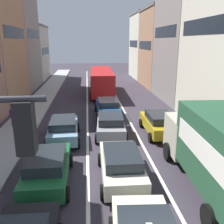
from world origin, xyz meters
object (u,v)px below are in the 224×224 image
object	(u,v)px
coupe_centre_lane_fourth	(108,107)
pedestrian_mid_sidewalk	(13,116)
sedan_centre_lane_second	(121,164)
sedan_right_lane_behind_truck	(159,123)
hatchback_centre_lane_third	(111,124)
bus_mid_queue_primary	(101,80)
removalist_box_truck	(218,148)
sedan_left_lane_third	(63,129)
wagon_left_lane_second	(47,167)

from	to	relation	value
coupe_centre_lane_fourth	pedestrian_mid_sidewalk	size ratio (longest dim) A/B	2.60
sedan_centre_lane_second	pedestrian_mid_sidewalk	xyz separation A→B (m)	(-6.96, 7.92, 0.15)
pedestrian_mid_sidewalk	sedan_right_lane_behind_truck	bearing A→B (deg)	-127.80
sedan_right_lane_behind_truck	pedestrian_mid_sidewalk	size ratio (longest dim) A/B	2.59
hatchback_centre_lane_third	pedestrian_mid_sidewalk	size ratio (longest dim) A/B	2.65
bus_mid_queue_primary	pedestrian_mid_sidewalk	bearing A→B (deg)	149.87
removalist_box_truck	coupe_centre_lane_fourth	xyz separation A→B (m)	(-3.65, 11.53, -1.18)
sedan_centre_lane_second	pedestrian_mid_sidewalk	size ratio (longest dim) A/B	2.60
sedan_centre_lane_second	sedan_left_lane_third	xyz separation A→B (m)	(-3.08, 5.15, 0.00)
wagon_left_lane_second	bus_mid_queue_primary	world-z (taller)	bus_mid_queue_primary
removalist_box_truck	sedan_right_lane_behind_truck	size ratio (longest dim) A/B	1.81
sedan_right_lane_behind_truck	bus_mid_queue_primary	size ratio (longest dim) A/B	0.41
sedan_centre_lane_second	wagon_left_lane_second	bearing A→B (deg)	90.42
sedan_left_lane_third	sedan_right_lane_behind_truck	distance (m)	6.49
coupe_centre_lane_fourth	sedan_right_lane_behind_truck	bearing A→B (deg)	-146.08
wagon_left_lane_second	removalist_box_truck	bearing A→B (deg)	-100.62
sedan_left_lane_third	sedan_right_lane_behind_truck	world-z (taller)	same
sedan_centre_lane_second	sedan_left_lane_third	size ratio (longest dim) A/B	0.99
hatchback_centre_lane_third	coupe_centre_lane_fourth	world-z (taller)	same
removalist_box_truck	hatchback_centre_lane_third	xyz separation A→B (m)	(-3.81, 6.98, -1.18)
sedan_right_lane_behind_truck	sedan_left_lane_third	bearing A→B (deg)	94.68
wagon_left_lane_second	sedan_left_lane_third	world-z (taller)	same
bus_mid_queue_primary	pedestrian_mid_sidewalk	size ratio (longest dim) A/B	6.36
pedestrian_mid_sidewalk	bus_mid_queue_primary	bearing A→B (deg)	-56.96
removalist_box_truck	sedan_right_lane_behind_truck	bearing A→B (deg)	6.59
pedestrian_mid_sidewalk	wagon_left_lane_second	bearing A→B (deg)	179.24
wagon_left_lane_second	pedestrian_mid_sidewalk	xyz separation A→B (m)	(-3.63, 7.90, 0.15)
hatchback_centre_lane_third	bus_mid_queue_primary	distance (m)	13.93
sedan_right_lane_behind_truck	removalist_box_truck	bearing A→B (deg)	-175.97
wagon_left_lane_second	sedan_right_lane_behind_truck	distance (m)	8.77
sedan_centre_lane_second	pedestrian_mid_sidewalk	distance (m)	10.55
wagon_left_lane_second	pedestrian_mid_sidewalk	world-z (taller)	pedestrian_mid_sidewalk
pedestrian_mid_sidewalk	coupe_centre_lane_fourth	bearing A→B (deg)	-97.15
wagon_left_lane_second	sedan_left_lane_third	xyz separation A→B (m)	(0.25, 5.13, 0.00)
removalist_box_truck	sedan_centre_lane_second	bearing A→B (deg)	74.97
pedestrian_mid_sidewalk	sedan_left_lane_third	bearing A→B (deg)	-150.97
pedestrian_mid_sidewalk	hatchback_centre_lane_third	bearing A→B (deg)	-132.76
sedan_right_lane_behind_truck	sedan_centre_lane_second	bearing A→B (deg)	149.30
coupe_centre_lane_fourth	sedan_right_lane_behind_truck	size ratio (longest dim) A/B	1.00
sedan_right_lane_behind_truck	pedestrian_mid_sidewalk	xyz separation A→B (m)	(-10.35, 2.27, 0.15)
wagon_left_lane_second	pedestrian_mid_sidewalk	size ratio (longest dim) A/B	2.60
removalist_box_truck	sedan_centre_lane_second	distance (m)	4.21
wagon_left_lane_second	sedan_right_lane_behind_truck	world-z (taller)	same
sedan_right_lane_behind_truck	coupe_centre_lane_fourth	bearing A→B (deg)	34.73
hatchback_centre_lane_third	bus_mid_queue_primary	world-z (taller)	bus_mid_queue_primary
wagon_left_lane_second	sedan_left_lane_third	distance (m)	5.14
wagon_left_lane_second	bus_mid_queue_primary	bearing A→B (deg)	-10.95
sedan_left_lane_third	sedan_right_lane_behind_truck	bearing A→B (deg)	-87.94
removalist_box_truck	coupe_centre_lane_fourth	distance (m)	12.15
wagon_left_lane_second	sedan_right_lane_behind_truck	size ratio (longest dim) A/B	1.00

